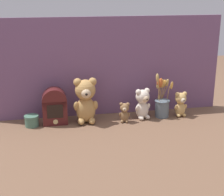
% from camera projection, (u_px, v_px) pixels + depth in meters
% --- Properties ---
extents(ground_plane, '(4.00, 4.00, 0.00)m').
position_uv_depth(ground_plane, '(113.00, 122.00, 2.22)').
color(ground_plane, brown).
extents(backdrop_wall, '(1.56, 0.02, 0.66)m').
position_uv_depth(backdrop_wall, '(108.00, 67.00, 2.28)').
color(backdrop_wall, '#704C70').
rests_on(backdrop_wall, ground).
extents(teddy_bear_large, '(0.16, 0.15, 0.29)m').
position_uv_depth(teddy_bear_large, '(86.00, 100.00, 2.16)').
color(teddy_bear_large, tan).
rests_on(teddy_bear_large, ground).
extents(teddy_bear_medium, '(0.12, 0.10, 0.21)m').
position_uv_depth(teddy_bear_medium, '(143.00, 103.00, 2.25)').
color(teddy_bear_medium, beige).
rests_on(teddy_bear_medium, ground).
extents(teddy_bear_small, '(0.09, 0.09, 0.17)m').
position_uv_depth(teddy_bear_small, '(181.00, 104.00, 2.29)').
color(teddy_bear_small, tan).
rests_on(teddy_bear_small, ground).
extents(teddy_bear_tiny, '(0.07, 0.07, 0.13)m').
position_uv_depth(teddy_bear_tiny, '(125.00, 112.00, 2.20)').
color(teddy_bear_tiny, olive).
rests_on(teddy_bear_tiny, ground).
extents(flower_vase, '(0.13, 0.11, 0.30)m').
position_uv_depth(flower_vase, '(162.00, 103.00, 2.29)').
color(flower_vase, slate).
rests_on(flower_vase, ground).
extents(vintage_radio, '(0.15, 0.10, 0.23)m').
position_uv_depth(vintage_radio, '(55.00, 106.00, 2.16)').
color(vintage_radio, '#4C1919').
rests_on(vintage_radio, ground).
extents(decorative_tin_tall, '(0.09, 0.09, 0.07)m').
position_uv_depth(decorative_tin_tall, '(32.00, 121.00, 2.14)').
color(decorative_tin_tall, '#47705B').
rests_on(decorative_tin_tall, ground).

